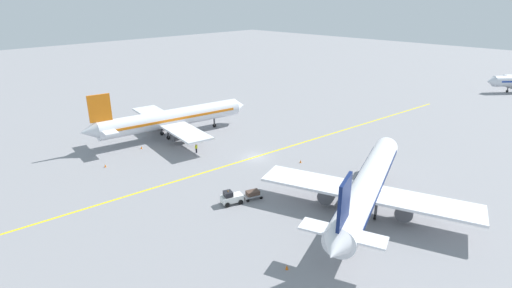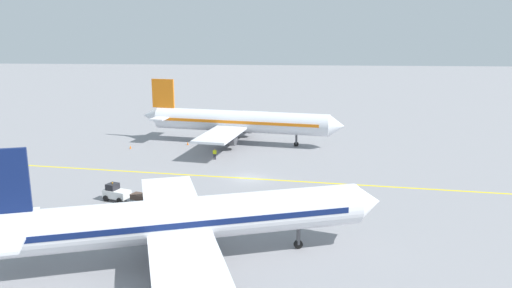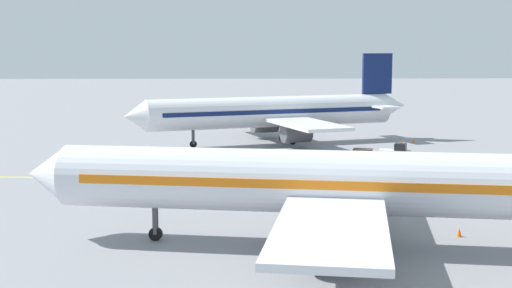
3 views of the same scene
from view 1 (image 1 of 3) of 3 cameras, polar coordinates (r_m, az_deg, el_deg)
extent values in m
plane|color=gray|center=(71.53, -0.19, -1.89)|extent=(400.00, 400.00, 0.00)
cube|color=yellow|center=(71.53, -0.19, -1.89)|extent=(14.81, 119.18, 0.01)
cylinder|color=silver|center=(83.15, -11.78, 3.68)|extent=(8.69, 30.17, 3.60)
cone|color=silver|center=(90.59, -2.41, 5.48)|extent=(3.78, 2.95, 3.42)
cone|color=silver|center=(78.25, -22.82, 1.64)|extent=(3.53, 3.48, 3.06)
cube|color=orange|center=(83.11, -11.79, 3.78)|extent=(8.21, 27.22, 0.50)
cube|color=silver|center=(82.98, -12.37, 3.08)|extent=(28.48, 9.92, 0.36)
cylinder|color=#4C4C51|center=(87.77, -13.65, 3.07)|extent=(2.72, 3.53, 2.20)
cylinder|color=#4C4C51|center=(79.00, -10.83, 1.35)|extent=(2.72, 3.53, 2.20)
cube|color=orange|center=(77.69, -21.44, 4.80)|extent=(1.04, 4.00, 5.00)
cube|color=silver|center=(78.86, -20.73, 2.14)|extent=(9.28, 3.91, 0.24)
cylinder|color=#4C4C51|center=(87.95, -5.98, 3.29)|extent=(0.36, 0.36, 2.00)
cylinder|color=black|center=(88.25, -5.96, 2.67)|extent=(0.41, 0.84, 0.80)
cylinder|color=#4C4C51|center=(84.53, -13.35, 2.12)|extent=(0.36, 0.36, 2.00)
cylinder|color=black|center=(84.84, -13.29, 1.48)|extent=(0.41, 0.84, 0.80)
cylinder|color=#4C4C51|center=(81.71, -12.47, 1.56)|extent=(0.36, 0.36, 2.00)
cylinder|color=black|center=(82.04, -12.41, 0.90)|extent=(0.41, 0.84, 0.80)
cylinder|color=white|center=(55.00, 15.73, -5.56)|extent=(12.94, 29.59, 3.60)
cone|color=white|center=(69.87, 18.27, -0.19)|extent=(4.00, 3.36, 3.42)
cone|color=white|center=(40.73, 11.17, -14.56)|extent=(3.85, 3.82, 3.06)
cube|color=#0F1E51|center=(54.93, 15.74, -5.42)|extent=(12.02, 26.76, 0.50)
cube|color=white|center=(54.42, 15.45, -6.67)|extent=(28.20, 13.82, 0.36)
cylinder|color=#4C4C51|center=(55.88, 10.28, -6.91)|extent=(3.10, 3.73, 2.20)
cylinder|color=#4C4C51|center=(54.54, 20.52, -8.70)|extent=(3.10, 3.73, 2.20)
cube|color=#0F1E51|center=(40.74, 12.49, -8.05)|extent=(1.61, 3.91, 5.00)
cube|color=white|center=(43.12, 12.26, -12.32)|extent=(9.30, 5.13, 0.24)
cylinder|color=#4C4C51|center=(64.65, 17.16, -4.04)|extent=(0.36, 0.36, 2.00)
cylinder|color=black|center=(65.06, 17.07, -4.84)|extent=(0.52, 0.85, 0.80)
cylinder|color=#4C4C51|center=(54.55, 13.42, -8.39)|extent=(0.36, 0.36, 2.00)
cylinder|color=black|center=(55.03, 13.33, -9.30)|extent=(0.52, 0.85, 0.80)
cylinder|color=#4C4C51|center=(54.12, 16.75, -8.98)|extent=(0.36, 0.36, 2.00)
cylinder|color=black|center=(54.60, 16.64, -9.90)|extent=(0.52, 0.85, 0.80)
cone|color=silver|center=(137.55, 30.49, 7.71)|extent=(3.75, 3.64, 3.08)
cylinder|color=#4C4C51|center=(141.47, 32.30, 6.75)|extent=(0.32, 0.32, 1.80)
cylinder|color=black|center=(141.64, 32.24, 6.40)|extent=(0.66, 0.71, 0.72)
cube|color=white|center=(55.96, -3.47, -7.74)|extent=(2.44, 3.33, 0.90)
cube|color=black|center=(55.41, -4.01, -7.12)|extent=(1.58, 1.47, 0.70)
sphere|color=orange|center=(55.21, -4.02, -6.73)|extent=(0.16, 0.16, 0.16)
cylinder|color=black|center=(55.25, -4.11, -8.68)|extent=(0.48, 0.74, 0.70)
cylinder|color=black|center=(56.49, -4.67, -8.01)|extent=(0.48, 0.74, 0.70)
cylinder|color=black|center=(55.89, -2.23, -8.28)|extent=(0.48, 0.74, 0.70)
cylinder|color=black|center=(57.11, -2.83, -7.62)|extent=(0.48, 0.74, 0.70)
cube|color=gray|center=(57.20, -0.47, -7.33)|extent=(2.21, 2.92, 0.20)
cube|color=#4C382D|center=(57.01, -0.47, -6.98)|extent=(1.68, 2.09, 0.60)
cylinder|color=black|center=(56.46, -1.16, -8.10)|extent=(0.28, 0.46, 0.44)
cylinder|color=black|center=(57.48, -1.68, -7.55)|extent=(0.28, 0.46, 0.44)
cylinder|color=black|center=(57.24, 0.76, -7.67)|extent=(0.28, 0.46, 0.44)
cylinder|color=black|center=(58.24, 0.21, -7.15)|extent=(0.28, 0.46, 0.44)
cylinder|color=#23232D|center=(74.26, -8.46, -0.91)|extent=(0.16, 0.16, 0.85)
cylinder|color=#23232D|center=(74.13, -8.57, -0.95)|extent=(0.16, 0.16, 0.85)
cube|color=#CCD819|center=(73.94, -8.55, -0.41)|extent=(0.26, 0.38, 0.60)
cylinder|color=#CCD819|center=(74.09, -8.41, -0.36)|extent=(0.10, 0.10, 0.55)
cylinder|color=#CCD819|center=(73.79, -8.68, -0.46)|extent=(0.10, 0.10, 0.55)
sphere|color=tan|center=(73.79, -8.56, -0.10)|extent=(0.22, 0.22, 0.22)
cone|color=orange|center=(69.52, 6.39, -2.47)|extent=(0.32, 0.32, 0.55)
cone|color=orange|center=(44.23, 4.43, -17.13)|extent=(0.32, 0.32, 0.55)
cone|color=orange|center=(72.01, -20.74, -2.90)|extent=(0.32, 0.32, 0.55)
cone|color=orange|center=(78.37, -16.05, -0.47)|extent=(0.32, 0.32, 0.55)
camera|label=2|loc=(55.71, 60.14, 2.00)|focal=35.00mm
camera|label=3|loc=(117.78, -21.27, 11.38)|focal=50.00mm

